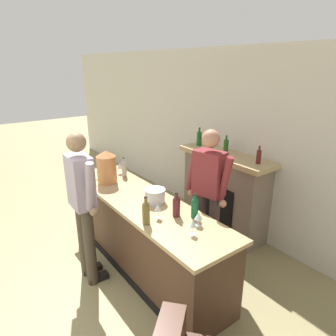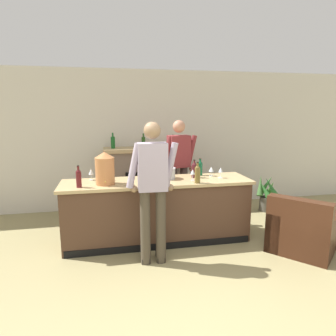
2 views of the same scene
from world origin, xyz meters
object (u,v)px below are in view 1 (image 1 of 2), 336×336
Objects in this scene: person_customer at (83,203)px; wine_bottle_port_short at (176,205)px; wine_glass_mid_counter at (193,224)px; wine_bottle_chardonnay_pale at (195,207)px; wine_glass_front_right at (198,216)px; copper_dispenser at (107,167)px; wine_glass_front_left at (120,166)px; ice_bucket_steel at (155,196)px; wine_bottle_rose_blush at (124,168)px; person_bartender at (208,195)px; fireplace_stone at (224,192)px; wine_bottle_merlot_tall at (90,168)px; wine_bottle_cabernet_heavy at (146,212)px; wine_glass_back_row at (158,208)px.

person_customer is 1.07m from wine_bottle_port_short.
person_customer is 1.31m from wine_glass_mid_counter.
wine_bottle_chardonnay_pale is (0.89, 0.89, 0.05)m from person_customer.
wine_bottle_port_short is 0.30m from wine_glass_front_right.
wine_glass_front_left is at bearing 124.18° from copper_dispenser.
ice_bucket_steel is 0.89× the size of wine_bottle_rose_blush.
person_customer is 1.01× the size of person_bartender.
person_bartender reaches higher than wine_bottle_chardonnay_pale.
fireplace_stone is 5.17× the size of wine_bottle_merlot_tall.
copper_dispenser is at bearing 171.78° from wine_bottle_cabernet_heavy.
wine_bottle_merlot_tall is 1.61m from wine_glass_back_row.
wine_bottle_chardonnay_pale is 0.18m from wine_glass_front_right.
wine_bottle_merlot_tall reaches higher than wine_glass_back_row.
wine_glass_front_left is (-1.47, 0.33, -0.00)m from wine_glass_back_row.
wine_glass_back_row is 1.13× the size of wine_glass_front_right.
wine_glass_front_left is (-1.49, 0.49, -0.02)m from wine_bottle_cabernet_heavy.
wine_bottle_merlot_tall is at bearing -124.57° from wine_bottle_rose_blush.
wine_bottle_chardonnay_pale is 0.95× the size of wine_bottle_rose_blush.
copper_dispenser reaches higher than wine_bottle_chardonnay_pale.
wine_glass_front_right is at bearing 37.16° from person_customer.
fireplace_stone reaches higher than wine_glass_mid_counter.
wine_bottle_port_short is at bearing 6.99° from copper_dispenser.
fireplace_stone is 1.82m from copper_dispenser.
wine_bottle_merlot_tall reaches higher than wine_bottle_port_short.
wine_bottle_chardonnay_pale is at bearing 0.03° from wine_glass_front_left.
copper_dispenser is 1.74m from wine_glass_mid_counter.
wine_bottle_chardonnay_pale is at bearing 44.72° from person_customer.
wine_bottle_merlot_tall is 2.01m from wine_glass_front_right.
person_bartender reaches higher than wine_glass_front_right.
wine_bottle_chardonnay_pale is 1.69m from wine_glass_front_left.
wine_bottle_chardonnay_pale is at bearing 13.32° from ice_bucket_steel.
wine_bottle_rose_blush is 1.71× the size of wine_glass_back_row.
wine_glass_front_left is at bearing 161.84° from wine_bottle_cabernet_heavy.
person_customer is 1.10m from wine_bottle_rose_blush.
person_customer is at bearing -44.86° from copper_dispenser.
wine_glass_mid_counter is at bearing 28.77° from wine_bottle_cabernet_heavy.
person_customer is at bearing -48.23° from wine_glass_front_left.
person_bartender is 10.75× the size of wine_glass_back_row.
wine_glass_back_row is (1.33, -0.32, -0.01)m from wine_bottle_rose_blush.
ice_bucket_steel is 0.58m from wine_bottle_chardonnay_pale.
wine_bottle_chardonnay_pale reaches higher than wine_glass_back_row.
wine_bottle_port_short is at bearing 164.70° from wine_glass_mid_counter.
fireplace_stone is 1.59m from wine_bottle_port_short.
ice_bucket_steel is 0.82m from wine_glass_mid_counter.
wine_glass_front_right is (0.16, -0.09, -0.02)m from wine_bottle_chardonnay_pale.
wine_bottle_rose_blush is at bearing -1.51° from wine_glass_front_left.
person_bartender is 12.15× the size of wine_glass_front_right.
wine_glass_mid_counter is at bearing -7.23° from wine_glass_front_left.
wine_bottle_merlot_tall is at bearing -167.20° from wine_bottle_chardonnay_pale.
fireplace_stone is 2.19m from person_customer.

